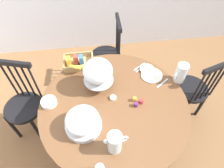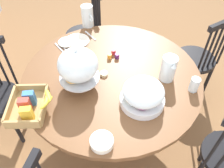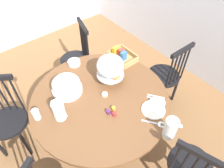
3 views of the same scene
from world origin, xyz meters
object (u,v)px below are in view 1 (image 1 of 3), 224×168
object	(u,v)px
fruit_platter_covered	(83,122)
butter_dish	(113,98)
windsor_chair_host_seat	(25,105)
china_plate_small	(147,69)
china_plate_large	(152,75)
milk_pitcher	(115,143)
cereal_bowl	(49,102)
windsor_chair_facing_door	(192,90)
orange_juice_pitcher	(181,73)
cereal_basket	(78,62)
windsor_chair_far_side	(108,56)
dining_table	(114,114)
pastry_stand_with_dome	(98,72)

from	to	relation	value
fruit_platter_covered	butter_dish	bearing A→B (deg)	42.63
windsor_chair_host_seat	china_plate_small	distance (m)	1.37
china_plate_large	china_plate_small	xyz separation A→B (m)	(-0.03, 0.09, 0.01)
windsor_chair_host_seat	milk_pitcher	distance (m)	1.19
milk_pitcher	cereal_bowl	distance (m)	0.72
windsor_chair_facing_door	orange_juice_pitcher	bearing A→B (deg)	-166.86
cereal_basket	butter_dish	bearing A→B (deg)	-56.64
windsor_chair_facing_door	china_plate_small	distance (m)	0.63
milk_pitcher	cereal_bowl	size ratio (longest dim) A/B	1.41
windsor_chair_facing_door	windsor_chair_far_side	size ratio (longest dim) A/B	1.00
dining_table	fruit_platter_covered	size ratio (longest dim) A/B	4.53
windsor_chair_far_side	windsor_chair_host_seat	distance (m)	1.20
windsor_chair_host_seat	pastry_stand_with_dome	world-z (taller)	pastry_stand_with_dome
fruit_platter_covered	milk_pitcher	distance (m)	0.31
cereal_basket	butter_dish	xyz separation A→B (m)	(0.32, -0.48, -0.03)
dining_table	fruit_platter_covered	world-z (taller)	fruit_platter_covered
butter_dish	dining_table	bearing A→B (deg)	-88.52
china_plate_large	windsor_chair_facing_door	bearing A→B (deg)	-2.96
milk_pitcher	cereal_basket	world-z (taller)	milk_pitcher
cereal_basket	cereal_bowl	distance (m)	0.54
windsor_chair_far_side	windsor_chair_host_seat	world-z (taller)	same
fruit_platter_covered	orange_juice_pitcher	distance (m)	1.04
pastry_stand_with_dome	cereal_basket	size ratio (longest dim) A/B	1.09
windsor_chair_host_seat	butter_dish	bearing A→B (deg)	-13.97
milk_pitcher	orange_juice_pitcher	bearing A→B (deg)	40.12
china_plate_small	butter_dish	xyz separation A→B (m)	(-0.40, -0.32, -0.01)
dining_table	orange_juice_pitcher	world-z (taller)	orange_juice_pitcher
windsor_chair_far_side	butter_dish	xyz separation A→B (m)	(-0.05, -0.92, 0.30)
windsor_chair_facing_door	windsor_chair_host_seat	world-z (taller)	same
orange_juice_pitcher	windsor_chair_host_seat	bearing A→B (deg)	177.05
orange_juice_pitcher	milk_pitcher	distance (m)	0.95
pastry_stand_with_dome	china_plate_large	distance (m)	0.58
orange_juice_pitcher	windsor_chair_far_side	bearing A→B (deg)	129.43
windsor_chair_host_seat	windsor_chair_facing_door	bearing A→B (deg)	-0.67
china_plate_large	butter_dish	distance (m)	0.49
china_plate_small	butter_dish	distance (m)	0.51
china_plate_large	cereal_bowl	size ratio (longest dim) A/B	1.57
orange_juice_pitcher	butter_dish	size ratio (longest dim) A/B	3.34
windsor_chair_host_seat	butter_dish	xyz separation A→B (m)	(0.93, -0.23, 0.30)
windsor_chair_far_side	fruit_platter_covered	world-z (taller)	windsor_chair_far_side
pastry_stand_with_dome	orange_juice_pitcher	world-z (taller)	pastry_stand_with_dome
dining_table	pastry_stand_with_dome	size ratio (longest dim) A/B	3.95
orange_juice_pitcher	china_plate_small	size ratio (longest dim) A/B	1.34
pastry_stand_with_dome	butter_dish	size ratio (longest dim) A/B	5.73
windsor_chair_host_seat	butter_dish	distance (m)	1.01
dining_table	windsor_chair_host_seat	bearing A→B (deg)	162.74
milk_pitcher	china_plate_small	bearing A→B (deg)	60.40
dining_table	windsor_chair_facing_door	bearing A→B (deg)	15.92
china_plate_large	china_plate_small	bearing A→B (deg)	109.15
dining_table	china_plate_large	xyz separation A→B (m)	(0.43, 0.30, 0.19)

